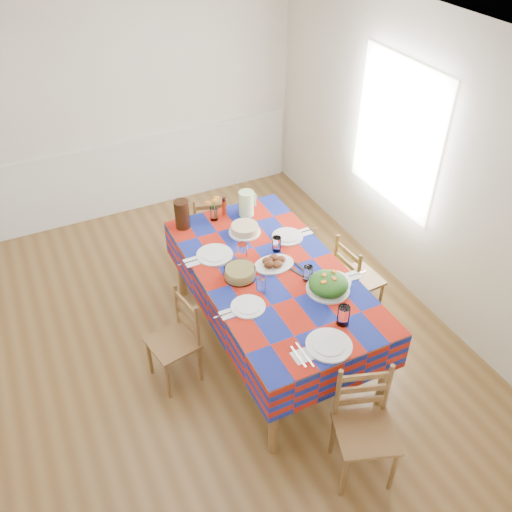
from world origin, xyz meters
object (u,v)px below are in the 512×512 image
Objects in this scene: dining_table at (272,280)px; meat_platter at (274,263)px; tea_pitcher at (182,214)px; chair_near at (364,428)px; green_pitcher at (246,203)px; chair_left at (176,341)px; chair_far at (211,228)px; chair_right at (355,279)px.

meat_platter is at bearing 54.56° from dining_table.
tea_pitcher is (-0.44, 0.94, 0.23)m from dining_table.
meat_platter is 0.38× the size of chair_near.
meat_platter is (0.05, 0.07, 0.12)m from dining_table.
green_pitcher is 1.47m from chair_left.
dining_table is 7.94× the size of tea_pitcher.
dining_table is at bearing 106.46° from chair_far.
chair_far is at bearing 29.35° from chair_right.
chair_far is (-0.06, 1.32, -0.46)m from meat_platter.
dining_table is 0.91m from green_pitcher.
chair_left is (-0.44, -0.93, -0.57)m from tea_pitcher.
green_pitcher is 0.62m from tea_pitcher.
chair_left is at bearing -140.55° from green_pitcher.
green_pitcher is at bearing 35.68° from chair_right.
chair_left is at bearing -176.35° from meat_platter.
tea_pitcher is 0.84m from chair_far.
dining_table is 1.41m from chair_near.
dining_table is 1.43m from chair_far.
meat_platter reaches higher than chair_left.
tea_pitcher reaches higher than chair_near.
chair_far is at bearing 90.44° from dining_table.
dining_table is at bearing 79.13° from chair_left.
tea_pitcher is 1.17m from chair_left.
tea_pitcher is 0.31× the size of chair_right.
tea_pitcher is at bearing 173.75° from green_pitcher.
dining_table is 2.60× the size of chair_far.
chair_near is 1.63m from chair_right.
tea_pitcher is (-0.49, 0.87, 0.11)m from meat_platter.
chair_right reaches higher than dining_table.
tea_pitcher reaches higher than chair_right.
chair_left is (-0.93, -0.06, -0.46)m from meat_platter.
green_pitcher reaches higher than meat_platter.
chair_near reaches higher than chair_left.
chair_left is at bearing -115.03° from tea_pitcher.
chair_near is (0.46, -2.32, -0.53)m from tea_pitcher.
chair_far is 1.63m from chair_left.
meat_platter is at bearing -98.73° from green_pitcher.
tea_pitcher is 0.33× the size of chair_far.
chair_right is at bearing -51.04° from green_pitcher.
chair_far is at bearing 45.79° from tea_pitcher.
chair_near reaches higher than meat_platter.
dining_table reaches higher than chair_far.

